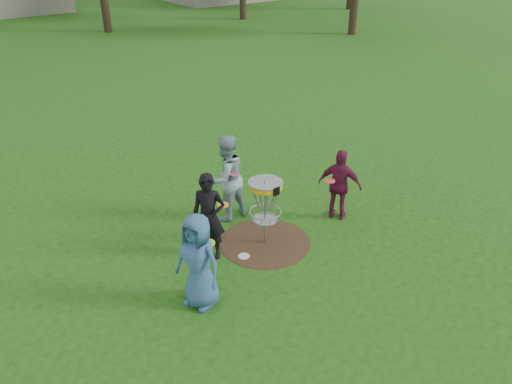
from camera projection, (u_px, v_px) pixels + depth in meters
ground at (265, 242)px, 9.86m from camera, size 100.00×100.00×0.00m
dirt_patch at (265, 242)px, 9.86m from camera, size 1.80×1.80×0.01m
player_blue at (198, 261)px, 7.89m from camera, size 0.79×0.95×1.67m
player_black at (209, 217)px, 9.07m from camera, size 0.73×0.72×1.70m
player_grey at (226, 178)px, 10.27m from camera, size 0.95×0.77×1.87m
player_maroon at (340, 185)px, 10.35m from camera, size 0.80×0.97×1.55m
disc_on_grass at (244, 256)px, 9.42m from camera, size 0.22×0.22×0.02m
disc_golf_basket at (265, 197)px, 9.38m from camera, size 0.66×0.67×1.38m
held_discs at (252, 198)px, 9.30m from camera, size 3.45×1.87×0.22m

